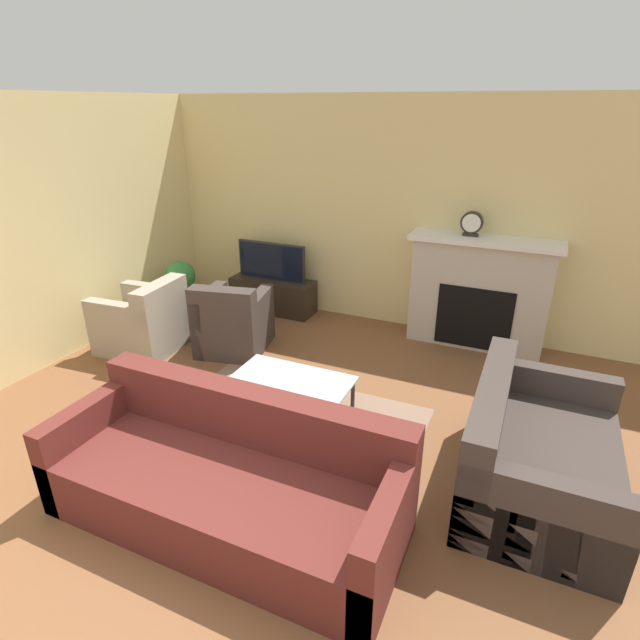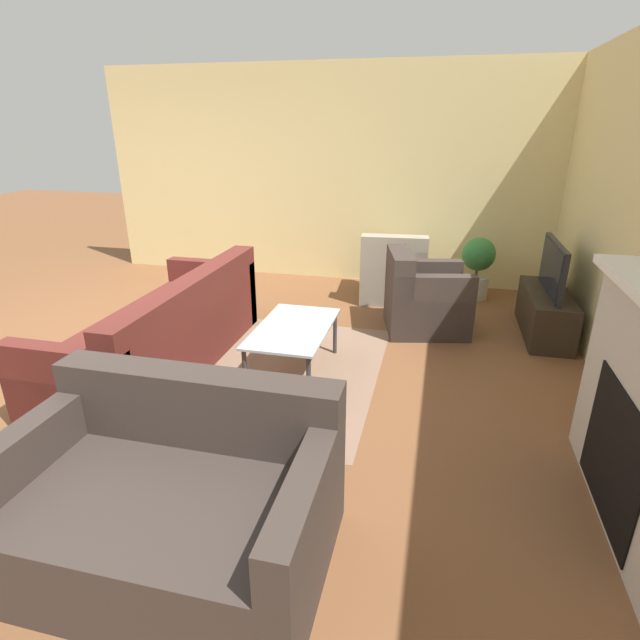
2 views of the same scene
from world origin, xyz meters
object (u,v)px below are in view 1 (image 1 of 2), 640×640
Objects in this scene: tv at (272,261)px; couch_sectional at (229,482)px; armchair_accent at (233,325)px; coffee_table at (291,384)px; couch_loveseat at (534,457)px; mantel_clock at (472,223)px; armchair_by_window at (144,324)px; potted_plant at (181,285)px.

tv is 3.69m from couch_sectional.
armchair_accent reaches higher than coffee_table.
couch_sectional is 2.56× the size of armchair_accent.
tv reaches higher than armchair_accent.
couch_loveseat is at bearing 30.98° from couch_sectional.
tv is 3.57× the size of mantel_clock.
couch_sectional is 1.15m from coffee_table.
tv is 2.63m from coffee_table.
mantel_clock is (0.92, 3.42, 1.11)m from couch_sectional.
couch_loveseat is at bearing 149.61° from armchair_accent.
potted_plant is at bearing -170.83° from armchair_by_window.
potted_plant is 3.66m from mantel_clock.
couch_loveseat is (3.37, -2.23, -0.40)m from tv.
coffee_table is 2.70m from mantel_clock.
coffee_table is at bearing 88.94° from couch_loveseat.
couch_sectional is 8.82× the size of mantel_clock.
potted_plant is at bearing -148.37° from tv.
potted_plant is (-1.17, 0.58, 0.12)m from armchair_accent.
couch_loveseat is at bearing -20.25° from potted_plant.
couch_sectional is at bearing -65.38° from tv.
tv is at bearing -94.77° from armchair_accent.
tv reaches higher than couch_sectional.
potted_plant is (-1.01, -0.62, -0.27)m from tv.
couch_loveseat is 1.73× the size of armchair_by_window.
couch_loveseat is 5.71× the size of mantel_clock.
mantel_clock is (3.46, 0.70, 0.98)m from potted_plant.
couch_loveseat is at bearing -33.58° from tv.
potted_plant is at bearing 133.04° from couch_sectional.
coffee_table is at bearing 128.82° from armchair_accent.
coffee_table is 2.89m from potted_plant.
couch_sectional is 3.71m from mantel_clock.
armchair_accent is at bearing -82.33° from tv.
armchair_by_window is at bearing 142.88° from couch_sectional.
armchair_by_window reaches higher than potted_plant.
armchair_by_window is 3.31× the size of mantel_clock.
coffee_table is at bearing -33.12° from potted_plant.
couch_loveseat is at bearing 76.82° from armchair_by_window.
tv reaches higher than coffee_table.
couch_loveseat is 1.49× the size of coffee_table.
potted_plant is at bearing -168.56° from mantel_clock.
coffee_table is at bearing -114.58° from mantel_clock.
armchair_by_window is 1.01m from potted_plant.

